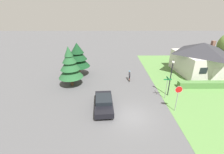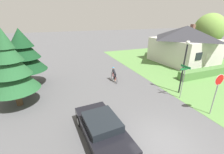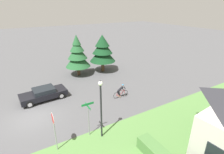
% 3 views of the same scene
% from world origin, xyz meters
% --- Properties ---
extents(ground_plane, '(140.00, 140.00, 0.00)m').
position_xyz_m(ground_plane, '(0.00, 0.00, 0.00)').
color(ground_plane, '#515154').
extents(cottage_house, '(8.13, 8.50, 5.14)m').
position_xyz_m(cottage_house, '(12.67, 11.40, 2.60)').
color(cottage_house, beige).
rests_on(cottage_house, ground).
extents(hedge_row, '(9.48, 0.90, 0.85)m').
position_xyz_m(hedge_row, '(11.88, 6.02, 0.42)').
color(hedge_row, '#4C7A3D').
rests_on(hedge_row, ground).
extents(sedan_left_lane, '(2.15, 4.56, 1.26)m').
position_xyz_m(sedan_left_lane, '(-2.76, 1.44, 0.65)').
color(sedan_left_lane, black).
rests_on(sedan_left_lane, ground).
extents(cyclist, '(0.44, 1.71, 1.44)m').
position_xyz_m(cyclist, '(0.78, 8.40, 0.69)').
color(cyclist, black).
rests_on(cyclist, ground).
extents(stop_sign, '(0.72, 0.07, 2.86)m').
position_xyz_m(stop_sign, '(4.66, 0.87, 2.02)').
color(stop_sign, gray).
rests_on(stop_sign, ground).
extents(street_lamp, '(0.31, 0.31, 4.49)m').
position_xyz_m(street_lamp, '(5.01, 4.02, 2.87)').
color(street_lamp, black).
rests_on(street_lamp, ground).
extents(street_name_sign, '(0.90, 0.90, 2.71)m').
position_xyz_m(street_name_sign, '(4.42, 3.29, 1.88)').
color(street_name_sign, gray).
rests_on(street_name_sign, ground).
extents(conifer_tall_near, '(3.28, 3.28, 5.49)m').
position_xyz_m(conifer_tall_near, '(-7.42, 6.87, 2.89)').
color(conifer_tall_near, '#4C3823').
rests_on(conifer_tall_near, ground).
extents(conifer_tall_far, '(3.60, 3.60, 5.24)m').
position_xyz_m(conifer_tall_far, '(-7.09, 10.42, 3.12)').
color(conifer_tall_far, '#4C3823').
rests_on(conifer_tall_far, ground).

